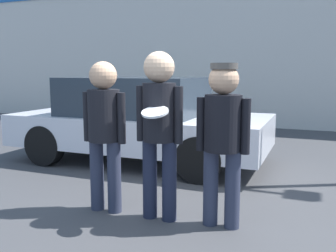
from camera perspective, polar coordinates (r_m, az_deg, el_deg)
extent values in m
plane|color=#3F3F42|center=(4.02, 1.32, -14.13)|extent=(56.00, 56.00, 0.00)
cube|color=silver|center=(10.57, 15.17, 11.15)|extent=(24.00, 0.18, 4.20)
cylinder|color=#2D3347|center=(4.27, -10.77, -7.35)|extent=(0.15, 0.15, 0.79)
cylinder|color=#2D3347|center=(4.15, -8.19, -7.71)|extent=(0.15, 0.15, 0.79)
cylinder|color=black|center=(4.08, -9.72, 1.60)|extent=(0.34, 0.34, 0.56)
cylinder|color=black|center=(4.20, -12.18, 1.42)|extent=(0.09, 0.09, 0.54)
cylinder|color=black|center=(3.97, -7.11, 1.17)|extent=(0.09, 0.09, 0.54)
sphere|color=tan|center=(4.05, -9.88, 7.61)|extent=(0.30, 0.30, 0.30)
cylinder|color=#1E2338|center=(3.97, -2.78, -8.08)|extent=(0.15, 0.15, 0.83)
cylinder|color=#1E2338|center=(3.88, 0.20, -8.44)|extent=(0.15, 0.15, 0.83)
cylinder|color=black|center=(3.78, -1.35, 2.11)|extent=(0.34, 0.34, 0.59)
cylinder|color=black|center=(3.87, -4.17, 1.92)|extent=(0.09, 0.09, 0.57)
cylinder|color=black|center=(3.71, 1.60, 1.65)|extent=(0.09, 0.09, 0.57)
sphere|color=#DBB28E|center=(3.76, -1.37, 8.96)|extent=(0.31, 0.31, 0.31)
cylinder|color=white|center=(3.53, -2.00, 2.14)|extent=(0.26, 0.25, 0.10)
cylinder|color=#2D3347|center=(3.81, 6.52, -9.30)|extent=(0.15, 0.15, 0.77)
cylinder|color=#2D3347|center=(3.76, 9.79, -9.60)|extent=(0.15, 0.15, 0.77)
cylinder|color=black|center=(3.64, 8.36, 0.45)|extent=(0.36, 0.36, 0.55)
cylinder|color=black|center=(3.70, 5.05, 0.30)|extent=(0.09, 0.09, 0.53)
cylinder|color=black|center=(3.60, 11.74, -0.08)|extent=(0.09, 0.09, 0.53)
sphere|color=tan|center=(3.61, 8.50, 7.03)|extent=(0.29, 0.29, 0.29)
cylinder|color=#4C4742|center=(3.61, 8.54, 9.01)|extent=(0.26, 0.26, 0.06)
cube|color=silver|center=(6.42, -4.25, -0.54)|extent=(4.28, 1.91, 0.53)
cube|color=#28333D|center=(6.39, -4.99, 4.61)|extent=(2.22, 1.64, 0.62)
cylinder|color=black|center=(6.82, 9.08, -1.93)|extent=(0.66, 0.22, 0.66)
cylinder|color=black|center=(5.19, 4.80, -5.09)|extent=(0.66, 0.22, 0.66)
cylinder|color=black|center=(7.83, -10.17, -0.61)|extent=(0.66, 0.22, 0.66)
cylinder|color=black|center=(6.47, -18.27, -2.80)|extent=(0.66, 0.22, 0.66)
sphere|color=#387A3D|center=(10.70, -0.83, 2.68)|extent=(0.95, 0.95, 0.95)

